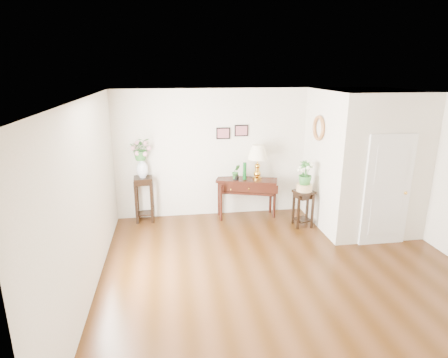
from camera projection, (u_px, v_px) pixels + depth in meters
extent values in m
cube|color=#4B2A14|center=(287.00, 272.00, 6.10)|extent=(6.00, 5.50, 0.02)
cube|color=white|center=(296.00, 98.00, 5.31)|extent=(6.00, 5.50, 0.02)
cube|color=white|center=(252.00, 153.00, 8.31)|extent=(6.00, 0.02, 2.80)
cube|color=white|center=(396.00, 295.00, 3.10)|extent=(6.00, 0.02, 2.80)
cube|color=white|center=(87.00, 201.00, 5.28)|extent=(0.02, 5.50, 2.80)
cube|color=white|center=(362.00, 159.00, 7.68)|extent=(1.80, 1.95, 2.80)
cube|color=silver|center=(387.00, 191.00, 6.84)|extent=(0.90, 0.05, 2.10)
cube|color=black|center=(223.00, 133.00, 8.07)|extent=(0.30, 0.02, 0.25)
cube|color=black|center=(241.00, 131.00, 8.12)|extent=(0.30, 0.02, 0.25)
torus|color=#AA7247|center=(319.00, 128.00, 7.48)|extent=(0.07, 0.51, 0.51)
cube|color=black|center=(247.00, 198.00, 8.30)|extent=(1.38, 0.82, 0.87)
cube|color=gold|center=(258.00, 163.00, 8.11)|extent=(0.44, 0.44, 0.76)
cylinder|color=#0D4C19|center=(245.00, 172.00, 8.12)|extent=(0.09, 0.09, 0.37)
imported|color=#337430|center=(236.00, 172.00, 8.09)|extent=(0.19, 0.16, 0.32)
cube|color=black|center=(144.00, 199.00, 8.06)|extent=(0.41, 0.41, 0.98)
imported|color=#337430|center=(141.00, 148.00, 7.74)|extent=(0.44, 0.38, 0.48)
cube|color=black|center=(303.00, 208.00, 7.82)|extent=(0.46, 0.46, 0.77)
cylinder|color=beige|center=(304.00, 187.00, 7.69)|extent=(0.41, 0.41, 0.14)
imported|color=#337430|center=(305.00, 173.00, 7.60)|extent=(0.34, 0.34, 0.50)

